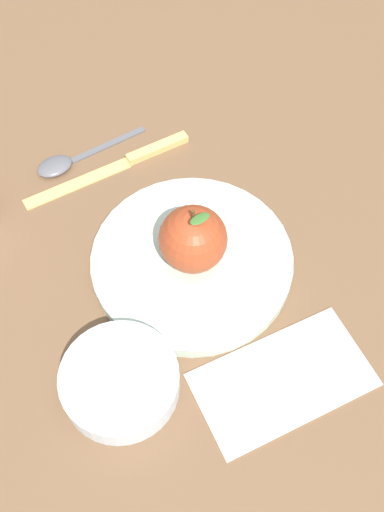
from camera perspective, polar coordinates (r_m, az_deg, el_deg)
The scene contains 7 objects.
ground_plane at distance 0.72m, azimuth -2.44°, elevation 1.23°, with size 2.40×2.40×0.00m, color brown.
dinner_plate at distance 0.70m, azimuth 0.00°, elevation -0.40°, with size 0.24×0.24×0.02m.
apple at distance 0.66m, azimuth 0.03°, elevation 1.59°, with size 0.08×0.08×0.09m.
side_bowl at distance 0.63m, azimuth -7.00°, elevation -11.82°, with size 0.12×0.12×0.03m.
knife at distance 0.80m, azimuth -6.63°, elevation 8.94°, with size 0.08×0.23×0.01m.
spoon at distance 0.81m, azimuth -12.09°, elevation 8.91°, with size 0.06×0.16×0.01m.
linen_napkin at distance 0.65m, azimuth 8.78°, elevation -11.70°, with size 0.10×0.19×0.00m, color beige.
Camera 1 is at (0.30, -0.26, 0.61)m, focal length 41.37 mm.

